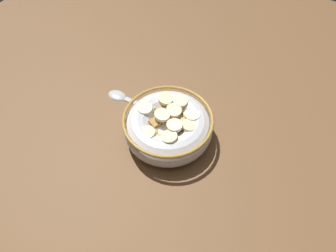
# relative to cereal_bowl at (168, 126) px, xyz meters

# --- Properties ---
(ground_plane) EXTENTS (1.22, 1.22, 0.02)m
(ground_plane) POSITION_rel_cereal_bowl_xyz_m (0.00, 0.00, -0.04)
(ground_plane) COLOR brown
(cereal_bowl) EXTENTS (0.16, 0.16, 0.06)m
(cereal_bowl) POSITION_rel_cereal_bowl_xyz_m (0.00, 0.00, 0.00)
(cereal_bowl) COLOR silver
(cereal_bowl) RESTS_ON ground_plane
(spoon) EXTENTS (0.15, 0.03, 0.01)m
(spoon) POSITION_rel_cereal_bowl_xyz_m (0.12, -0.04, -0.03)
(spoon) COLOR #B7B7BC
(spoon) RESTS_ON ground_plane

